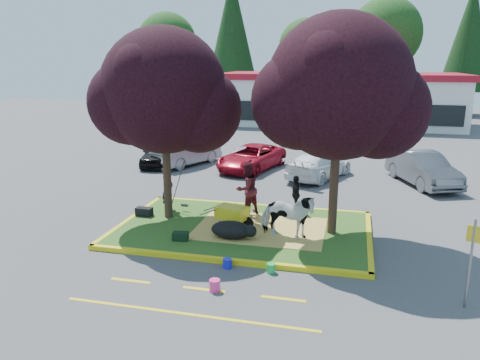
% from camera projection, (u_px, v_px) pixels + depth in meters
% --- Properties ---
extents(ground, '(90.00, 90.00, 0.00)m').
position_uv_depth(ground, '(243.00, 231.00, 15.62)').
color(ground, '#424244').
rests_on(ground, ground).
extents(median_island, '(8.00, 5.00, 0.15)m').
position_uv_depth(median_island, '(243.00, 229.00, 15.60)').
color(median_island, '#234A17').
rests_on(median_island, ground).
extents(curb_near, '(8.30, 0.16, 0.15)m').
position_uv_depth(curb_near, '(222.00, 260.00, 13.17)').
color(curb_near, yellow).
rests_on(curb_near, ground).
extents(curb_far, '(8.30, 0.16, 0.15)m').
position_uv_depth(curb_far, '(258.00, 206.00, 18.02)').
color(curb_far, yellow).
rests_on(curb_far, ground).
extents(curb_left, '(0.16, 5.30, 0.15)m').
position_uv_depth(curb_left, '(131.00, 219.00, 16.53)').
color(curb_left, yellow).
rests_on(curb_left, ground).
extents(curb_right, '(0.16, 5.30, 0.15)m').
position_uv_depth(curb_right, '(369.00, 240.00, 14.66)').
color(curb_right, yellow).
rests_on(curb_right, ground).
extents(straw_bedding, '(4.20, 3.00, 0.01)m').
position_uv_depth(straw_bedding, '(260.00, 228.00, 15.44)').
color(straw_bedding, '#D4BC57').
rests_on(straw_bedding, median_island).
extents(tree_purple_left, '(5.06, 4.20, 6.51)m').
position_uv_depth(tree_purple_left, '(164.00, 97.00, 15.52)').
color(tree_purple_left, black).
rests_on(tree_purple_left, median_island).
extents(tree_purple_right, '(5.30, 4.40, 6.82)m').
position_uv_depth(tree_purple_right, '(339.00, 94.00, 13.97)').
color(tree_purple_right, black).
rests_on(tree_purple_right, median_island).
extents(fire_lane_stripe_a, '(1.10, 0.12, 0.01)m').
position_uv_depth(fire_lane_stripe_a, '(131.00, 281.00, 12.12)').
color(fire_lane_stripe_a, yellow).
rests_on(fire_lane_stripe_a, ground).
extents(fire_lane_stripe_b, '(1.10, 0.12, 0.01)m').
position_uv_depth(fire_lane_stripe_b, '(204.00, 289.00, 11.66)').
color(fire_lane_stripe_b, yellow).
rests_on(fire_lane_stripe_b, ground).
extents(fire_lane_stripe_c, '(1.10, 0.12, 0.01)m').
position_uv_depth(fire_lane_stripe_c, '(283.00, 299.00, 11.21)').
color(fire_lane_stripe_c, yellow).
rests_on(fire_lane_stripe_c, ground).
extents(fire_lane_long, '(6.00, 0.10, 0.01)m').
position_uv_depth(fire_lane_long, '(188.00, 314.00, 10.54)').
color(fire_lane_long, yellow).
rests_on(fire_lane_long, ground).
extents(retail_building, '(20.40, 8.40, 4.40)m').
position_uv_depth(retail_building, '(339.00, 98.00, 40.91)').
color(retail_building, silver).
rests_on(retail_building, ground).
extents(treeline, '(46.58, 7.80, 14.63)m').
position_uv_depth(treeline, '(338.00, 38.00, 48.76)').
color(treeline, black).
rests_on(treeline, ground).
extents(cow, '(1.79, 0.93, 1.46)m').
position_uv_depth(cow, '(287.00, 216.00, 14.42)').
color(cow, white).
rests_on(cow, median_island).
extents(calf, '(1.46, 1.12, 0.56)m').
position_uv_depth(calf, '(231.00, 230.00, 14.53)').
color(calf, black).
rests_on(calf, median_island).
extents(handler, '(0.39, 0.59, 1.62)m').
position_uv_depth(handler, '(168.00, 189.00, 17.17)').
color(handler, black).
rests_on(handler, median_island).
extents(visitor_a, '(1.12, 1.18, 1.92)m').
position_uv_depth(visitor_a, '(247.00, 189.00, 16.58)').
color(visitor_a, '#47141D').
rests_on(visitor_a, median_island).
extents(visitor_b, '(0.45, 0.84, 1.37)m').
position_uv_depth(visitor_b, '(296.00, 194.00, 16.95)').
color(visitor_b, black).
rests_on(visitor_b, median_island).
extents(wheelbarrow, '(1.84, 0.89, 0.69)m').
position_uv_depth(wheelbarrow, '(232.00, 213.00, 15.51)').
color(wheelbarrow, black).
rests_on(wheelbarrow, median_island).
extents(gear_bag_dark, '(0.59, 0.33, 0.29)m').
position_uv_depth(gear_bag_dark, '(144.00, 212.00, 16.68)').
color(gear_bag_dark, black).
rests_on(gear_bag_dark, median_island).
extents(gear_bag_green, '(0.51, 0.36, 0.25)m').
position_uv_depth(gear_bag_green, '(180.00, 236.00, 14.43)').
color(gear_bag_green, black).
rests_on(gear_bag_green, median_island).
extents(sign_post, '(0.29, 0.13, 2.15)m').
position_uv_depth(sign_post, '(471.00, 255.00, 10.52)').
color(sign_post, slate).
rests_on(sign_post, ground).
extents(bucket_green, '(0.30, 0.30, 0.26)m').
position_uv_depth(bucket_green, '(271.00, 268.00, 12.56)').
color(bucket_green, green).
rests_on(bucket_green, ground).
extents(bucket_pink, '(0.30, 0.30, 0.30)m').
position_uv_depth(bucket_pink, '(215.00, 285.00, 11.57)').
color(bucket_pink, '#F53686').
rests_on(bucket_pink, ground).
extents(bucket_blue, '(0.33, 0.33, 0.27)m').
position_uv_depth(bucket_blue, '(227.00, 263.00, 12.84)').
color(bucket_blue, '#1820C7').
rests_on(bucket_blue, ground).
extents(car_black, '(2.15, 3.95, 1.27)m').
position_uv_depth(car_black, '(159.00, 153.00, 25.26)').
color(car_black, black).
rests_on(car_black, ground).
extents(car_silver, '(3.00, 4.43, 1.38)m').
position_uv_depth(car_silver, '(187.00, 152.00, 25.28)').
color(car_silver, gray).
rests_on(car_silver, ground).
extents(car_red, '(3.33, 5.00, 1.28)m').
position_uv_depth(car_red, '(252.00, 157.00, 24.20)').
color(car_red, '#A70D21').
rests_on(car_red, ground).
extents(car_white, '(3.36, 4.73, 1.27)m').
position_uv_depth(car_white, '(319.00, 165.00, 22.46)').
color(car_white, white).
rests_on(car_white, ground).
extents(car_grey, '(3.14, 4.77, 1.49)m').
position_uv_depth(car_grey, '(423.00, 169.00, 21.26)').
color(car_grey, '#515458').
rests_on(car_grey, ground).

